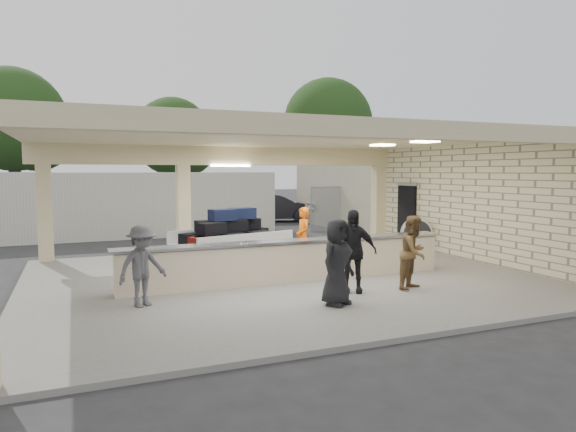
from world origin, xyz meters
name	(u,v)px	position (x,y,z in m)	size (l,w,h in m)	color
ground	(283,281)	(0.00, 0.00, 0.00)	(120.00, 120.00, 0.00)	#28292B
pavilion	(281,224)	(0.21, 0.66, 1.35)	(12.01, 10.00, 3.55)	slate
baggage_counter	(291,261)	(0.00, -0.50, 0.59)	(8.20, 0.58, 0.98)	beige
luggage_cart	(229,238)	(-1.01, 1.27, 0.98)	(3.13, 2.37, 1.63)	silver
drum_fan	(416,234)	(5.50, 2.04, 0.69)	(1.03, 0.75, 1.10)	silver
baggage_handler	(303,237)	(1.02, 1.09, 0.91)	(0.59, 0.33, 1.63)	orange
passenger_a	(414,252)	(2.19, -2.30, 0.92)	(0.79, 0.35, 1.63)	brown
passenger_b	(352,251)	(0.77, -2.04, 0.99)	(1.05, 0.38, 1.79)	black
passenger_c	(142,266)	(-3.54, -1.52, 0.89)	(1.02, 0.36, 1.58)	#49484D
passenger_d	(337,262)	(-0.03, -2.85, 0.94)	(0.82, 0.34, 1.69)	black
car_white_a	(358,207)	(9.35, 12.32, 0.81)	(2.67, 5.64, 1.61)	white
car_white_b	(412,206)	(13.33, 12.95, 0.71)	(1.68, 4.50, 1.42)	white
car_dark	(275,208)	(5.25, 14.05, 0.75)	(1.58, 4.49, 1.50)	black
container_white	(128,204)	(-2.66, 10.62, 1.33)	(12.25, 2.45, 2.65)	silver
fence	(422,205)	(11.00, 9.00, 1.05)	(12.06, 0.06, 2.03)	gray
tree_left	(19,124)	(-7.68, 24.16, 5.59)	(6.60, 6.30, 9.00)	#382619
tree_mid	(177,140)	(2.32, 26.16, 4.96)	(6.00, 5.60, 8.00)	#382619
tree_right	(330,127)	(14.32, 25.16, 6.21)	(7.20, 7.00, 10.00)	#382619
adjacent_building	(385,194)	(9.50, 10.00, 1.60)	(6.00, 8.00, 3.20)	#B0AC8C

